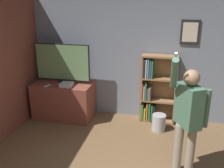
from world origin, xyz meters
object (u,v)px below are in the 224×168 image
game_console (66,85)px  waste_bin (159,123)px  person (188,114)px  television (63,63)px  bookshelf (154,90)px

game_console → waste_bin: size_ratio=0.71×
game_console → person: (2.35, -1.24, 0.17)m
game_console → person: bearing=-27.7°
television → person: 2.91m
game_console → waste_bin: (1.92, 0.01, -0.66)m
television → game_console: 0.48m
television → person: bearing=-30.3°
television → game_console: size_ratio=4.95×
television → waste_bin: (2.08, -0.22, -1.05)m
television → person: size_ratio=0.62×
television → waste_bin: 2.34m
person → waste_bin: size_ratio=5.70×
waste_bin → person: bearing=-71.0°
bookshelf → waste_bin: bearing=-70.7°
person → bookshelf: bearing=168.8°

